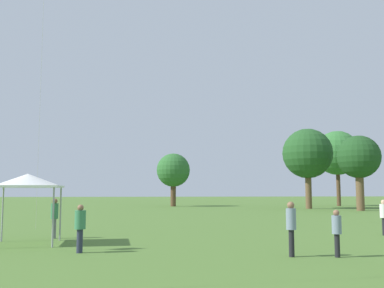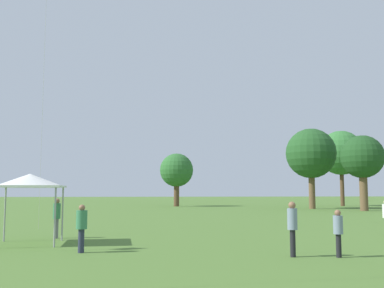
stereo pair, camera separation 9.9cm
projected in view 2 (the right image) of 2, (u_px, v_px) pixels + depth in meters
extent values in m
cylinder|color=black|center=(293.00, 243.00, 14.88)|extent=(0.18, 0.18, 0.89)
cylinder|color=gray|center=(292.00, 219.00, 14.96)|extent=(0.33, 0.33, 0.71)
sphere|color=brown|center=(292.00, 205.00, 15.01)|extent=(0.24, 0.24, 0.24)
cylinder|color=black|center=(339.00, 246.00, 14.76)|extent=(0.20, 0.20, 0.76)
cylinder|color=gray|center=(338.00, 225.00, 14.83)|extent=(0.36, 0.36, 0.60)
sphere|color=brown|center=(338.00, 213.00, 14.87)|extent=(0.21, 0.21, 0.21)
cylinder|color=#282D42|center=(81.00, 241.00, 15.89)|extent=(0.27, 0.27, 0.83)
cylinder|color=#387A51|center=(82.00, 220.00, 15.96)|extent=(0.50, 0.50, 0.66)
sphere|color=brown|center=(82.00, 208.00, 16.00)|extent=(0.22, 0.22, 0.22)
cylinder|color=slate|center=(56.00, 229.00, 20.65)|extent=(0.25, 0.25, 0.89)
cylinder|color=#387A51|center=(57.00, 211.00, 20.74)|extent=(0.46, 0.46, 0.71)
sphere|color=brown|center=(57.00, 201.00, 20.78)|extent=(0.24, 0.24, 0.24)
cube|color=white|center=(30.00, 186.00, 18.61)|extent=(2.85, 2.85, 0.08)
cone|color=white|center=(30.00, 180.00, 18.63)|extent=(2.71, 2.71, 0.48)
cylinder|color=#99999E|center=(5.00, 214.00, 19.47)|extent=(0.07, 0.07, 2.32)
cylinder|color=#99999E|center=(62.00, 214.00, 19.87)|extent=(0.07, 0.07, 2.32)
cylinder|color=#99999E|center=(55.00, 217.00, 17.49)|extent=(0.07, 0.07, 2.32)
cylinder|color=#BCB7A8|center=(44.00, 72.00, 26.56)|extent=(0.01, 0.01, 18.28)
cylinder|color=brown|center=(177.00, 193.00, 61.84)|extent=(0.74, 0.74, 3.72)
sphere|color=#2D662D|center=(177.00, 170.00, 62.16)|extent=(4.62, 4.62, 4.62)
cylinder|color=brown|center=(364.00, 190.00, 48.41)|extent=(0.86, 0.86, 4.56)
sphere|color=#1E471E|center=(362.00, 157.00, 48.78)|extent=(4.67, 4.67, 4.67)
cylinder|color=brown|center=(342.00, 185.00, 63.04)|extent=(0.56, 0.56, 5.76)
sphere|color=#337033|center=(341.00, 153.00, 63.51)|extent=(6.26, 6.26, 6.26)
cylinder|color=brown|center=(312.00, 188.00, 53.86)|extent=(0.74, 0.74, 5.00)
sphere|color=#235123|center=(311.00, 153.00, 54.29)|extent=(6.02, 6.02, 6.02)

